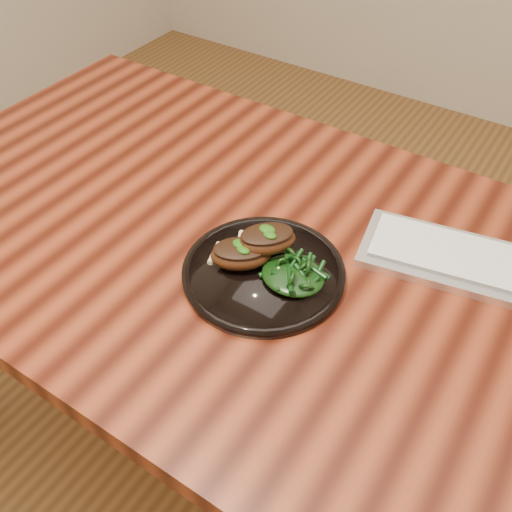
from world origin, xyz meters
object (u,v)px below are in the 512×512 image
at_px(desk, 293,292).
at_px(lamb_chop_front, 240,254).
at_px(keyboard, 507,272).
at_px(plate, 263,272).
at_px(greens_heap, 293,272).

xyz_separation_m(desk, lamb_chop_front, (-0.06, -0.07, 0.12)).
relative_size(lamb_chop_front, keyboard, 0.23).
relative_size(plate, greens_heap, 2.57).
distance_m(lamb_chop_front, greens_heap, 0.09).
relative_size(desk, plate, 6.17).
bearing_deg(desk, keyboard, 26.25).
xyz_separation_m(plate, lamb_chop_front, (-0.04, -0.01, 0.03)).
distance_m(lamb_chop_front, keyboard, 0.43).
bearing_deg(lamb_chop_front, greens_heap, 9.03).
height_order(plate, lamb_chop_front, lamb_chop_front).
distance_m(plate, lamb_chop_front, 0.05).
height_order(desk, greens_heap, greens_heap).
bearing_deg(keyboard, desk, -153.75).
bearing_deg(lamb_chop_front, desk, 49.68).
bearing_deg(plate, greens_heap, 5.19).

